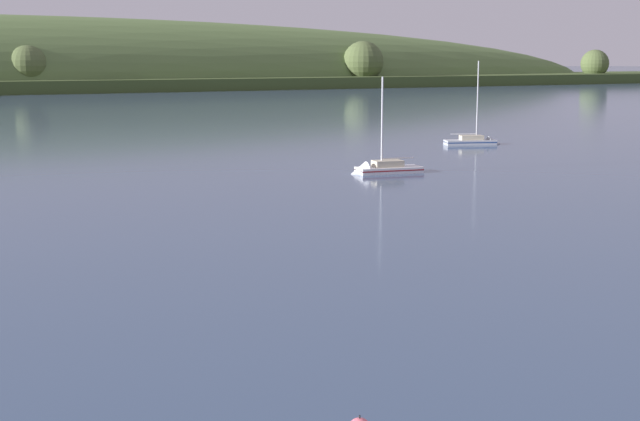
{
  "coord_description": "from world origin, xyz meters",
  "views": [
    {
      "loc": [
        -25.04,
        -10.69,
        9.41
      ],
      "look_at": [
        -4.18,
        28.76,
        1.69
      ],
      "focal_mm": 49.91,
      "sensor_mm": 36.0,
      "label": 1
    }
  ],
  "objects": [
    {
      "name": "sailboat_near_mooring",
      "position": [
        13.2,
        51.0,
        0.14
      ],
      "size": [
        6.29,
        3.03,
        8.82
      ],
      "rotation": [
        0.0,
        0.0,
        2.97
      ],
      "color": "white",
      "rests_on": "ground"
    },
    {
      "name": "sailboat_midwater_white",
      "position": [
        35.18,
        66.74,
        0.15
      ],
      "size": [
        6.43,
        3.76,
        9.84
      ],
      "rotation": [
        0.0,
        0.0,
        5.94
      ],
      "color": "#ADB2BC",
      "rests_on": "ground"
    }
  ]
}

